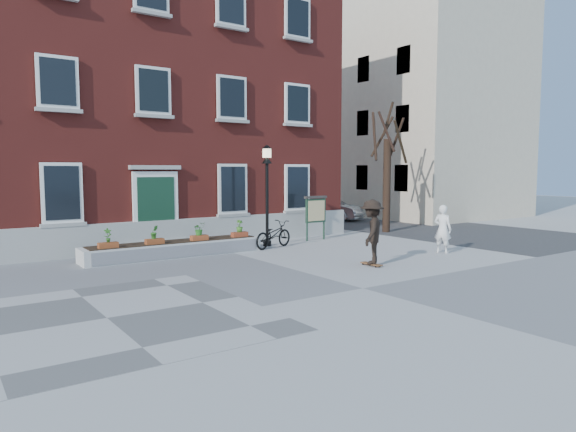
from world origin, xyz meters
TOP-DOWN VIEW (x-y plane):
  - ground at (0.00, 0.00)m, footprint 100.00×100.00m
  - checker_patch at (-6.00, 1.00)m, footprint 6.00×6.00m
  - bicycle at (1.82, 6.87)m, footprint 2.07×1.23m
  - parked_car at (10.51, 14.16)m, footprint 2.95×4.27m
  - bystander at (6.08, 2.40)m, footprint 0.57×0.72m
  - brick_building at (-2.00, 13.98)m, footprint 18.40×10.85m
  - planter_assembly at (-1.99, 7.18)m, footprint 6.20×1.12m
  - bare_tree at (9.01, 8.01)m, footprint 1.83×1.83m
  - side_street at (17.99, 19.78)m, footprint 15.20×36.00m
  - lamp_post at (1.94, 7.49)m, footprint 0.40×0.40m
  - notice_board at (4.48, 7.67)m, footprint 1.10×0.16m
  - skateboarder at (2.31, 2.09)m, footprint 1.46×1.35m

SIDE VIEW (x-z plane):
  - ground at x=0.00m, z-range 0.00..0.00m
  - checker_patch at x=-6.00m, z-range 0.00..0.01m
  - planter_assembly at x=-1.99m, z-range -0.27..0.88m
  - bicycle at x=1.82m, z-range 0.00..1.03m
  - parked_car at x=10.51m, z-range 0.00..1.33m
  - bystander at x=6.08m, z-range 0.00..1.73m
  - skateboarder at x=2.31m, z-range 0.03..2.09m
  - notice_board at x=4.48m, z-range 0.33..2.20m
  - lamp_post at x=1.94m, z-range 0.57..4.50m
  - bare_tree at x=9.01m, z-range -0.29..5.87m
  - brick_building at x=-2.00m, z-range 0.00..12.60m
  - side_street at x=17.99m, z-range -0.23..14.27m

